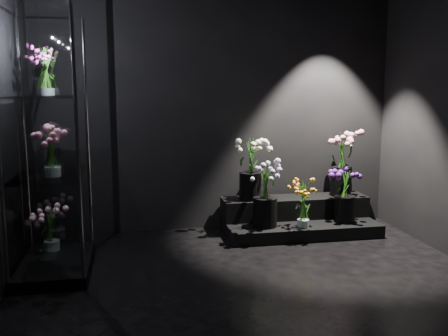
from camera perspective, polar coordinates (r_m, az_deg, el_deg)
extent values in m
plane|color=black|center=(4.01, 4.66, -14.49)|extent=(4.00, 4.00, 0.00)
plane|color=black|center=(5.62, -0.63, 7.11)|extent=(4.00, 0.00, 4.00)
plane|color=black|center=(1.84, 22.10, 1.88)|extent=(4.00, 0.00, 4.00)
cube|color=black|center=(5.65, 8.65, -6.68)|extent=(1.67, 0.74, 0.14)
cube|color=black|center=(5.77, 8.08, -4.42)|extent=(1.67, 0.37, 0.23)
cube|color=black|center=(4.75, -18.70, -10.43)|extent=(0.61, 1.02, 0.10)
cube|color=white|center=(4.55, -19.24, -0.70)|extent=(0.55, 0.96, 0.01)
cube|color=white|center=(4.49, -19.69, 7.66)|extent=(0.55, 0.96, 0.01)
cylinder|color=white|center=(5.38, 9.05, -5.50)|extent=(0.13, 0.13, 0.23)
cylinder|color=black|center=(5.34, 4.71, -5.05)|extent=(0.26, 0.26, 0.31)
cylinder|color=black|center=(5.66, 13.62, -4.58)|extent=(0.23, 0.23, 0.29)
cylinder|color=black|center=(5.54, 3.02, -2.07)|extent=(0.24, 0.24, 0.31)
cylinder|color=black|center=(5.89, 13.21, -1.50)|extent=(0.24, 0.24, 0.33)
cylinder|color=white|center=(4.37, -19.03, 0.57)|extent=(0.14, 0.14, 0.24)
cylinder|color=white|center=(4.67, -19.52, 8.94)|extent=(0.12, 0.12, 0.19)
cylinder|color=white|center=(4.94, -19.11, -7.39)|extent=(0.15, 0.15, 0.27)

